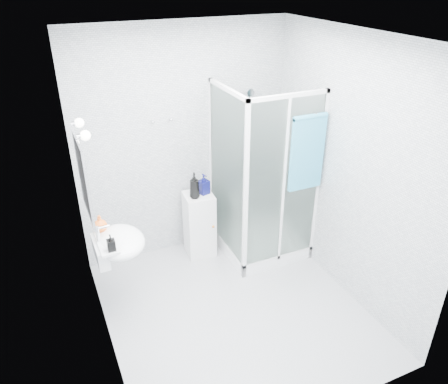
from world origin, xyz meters
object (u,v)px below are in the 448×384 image
storage_cabinet (199,224)px  shampoo_bottle_a (194,186)px  shower_enclosure (258,220)px  wall_basin (117,243)px  soap_dispenser_black (111,243)px  hand_towel (307,151)px  shampoo_bottle_b (204,184)px  soap_dispenser_orange (100,224)px

storage_cabinet → shampoo_bottle_a: size_ratio=2.63×
shower_enclosure → wall_basin: size_ratio=3.57×
storage_cabinet → soap_dispenser_black: (-1.12, -0.79, 0.55)m
hand_towel → shower_enclosure: bearing=127.2°
shampoo_bottle_b → shampoo_bottle_a: bearing=-158.2°
soap_dispenser_orange → soap_dispenser_black: (0.03, -0.35, -0.01)m
shower_enclosure → shampoo_bottle_b: size_ratio=8.53×
wall_basin → soap_dispenser_orange: 0.24m
storage_cabinet → shampoo_bottle_b: shampoo_bottle_b is taller
hand_towel → shampoo_bottle_b: size_ratio=3.40×
shampoo_bottle_a → soap_dispenser_black: (-1.06, -0.75, 0.02)m
hand_towel → soap_dispenser_black: hand_towel is taller
soap_dispenser_black → wall_basin: bearing=68.3°
shampoo_bottle_b → soap_dispenser_black: size_ratio=1.52×
hand_towel → soap_dispenser_orange: bearing=173.3°
storage_cabinet → hand_towel: 1.53m
shampoo_bottle_b → soap_dispenser_black: soap_dispenser_black is taller
storage_cabinet → soap_dispenser_orange: bearing=-154.0°
hand_towel → shampoo_bottle_b: hand_towel is taller
shampoo_bottle_a → soap_dispenser_black: size_ratio=1.91×
shampoo_bottle_a → shampoo_bottle_b: 0.14m
soap_dispenser_orange → soap_dispenser_black: soap_dispenser_orange is taller
shampoo_bottle_b → soap_dispenser_orange: soap_dispenser_orange is taller
soap_dispenser_orange → shampoo_bottle_a: bearing=20.4°
wall_basin → shampoo_bottle_a: (0.98, 0.56, 0.13)m
shower_enclosure → storage_cabinet: bearing=155.1°
hand_towel → shampoo_bottle_a: size_ratio=2.70×
shampoo_bottle_a → soap_dispenser_orange: size_ratio=1.79×
storage_cabinet → soap_dispenser_orange: size_ratio=4.71×
shampoo_bottle_b → soap_dispenser_black: 1.43m
shower_enclosure → soap_dispenser_orange: (-1.76, -0.16, 0.50)m
shower_enclosure → hand_towel: size_ratio=2.51×
shampoo_bottle_b → soap_dispenser_black: bearing=-145.9°
shower_enclosure → soap_dispenser_black: 1.87m
shower_enclosure → soap_dispenser_orange: shower_enclosure is taller
hand_towel → shampoo_bottle_b: 1.21m
soap_dispenser_orange → soap_dispenser_black: size_ratio=1.07×
shower_enclosure → hand_towel: bearing=-52.8°
shower_enclosure → storage_cabinet: size_ratio=2.58×
hand_towel → shampoo_bottle_a: (-0.98, 0.65, -0.48)m
storage_cabinet → shampoo_bottle_b: (0.07, 0.01, 0.50)m
hand_towel → shampoo_bottle_b: bearing=140.6°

